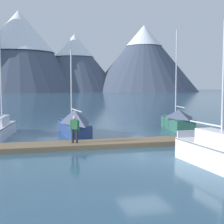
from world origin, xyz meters
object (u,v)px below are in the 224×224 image
Objects in this scene: sailboat_second_berth at (0,128)px; sailboat_far_berth at (177,119)px; sailboat_mid_dock_starboard at (223,155)px; sailboat_mid_dock_port at (73,123)px; person_on_dock at (75,128)px.

sailboat_far_berth reaches higher than sailboat_second_berth.
sailboat_mid_dock_starboard is 0.77× the size of sailboat_far_berth.
sailboat_second_berth is 5.57m from sailboat_mid_dock_port.
sailboat_mid_dock_starboard is (10.21, -13.49, 0.07)m from sailboat_second_berth.
sailboat_mid_dock_starboard is (4.76, -12.42, -0.29)m from sailboat_mid_dock_port.
sailboat_far_berth is at bearing -0.54° from sailboat_second_berth.
sailboat_far_berth is at bearing 31.30° from person_on_dock.
sailboat_far_berth is 5.16× the size of person_on_dock.
sailboat_second_berth is 14.82m from sailboat_far_berth.
sailboat_mid_dock_port is (5.45, -1.06, 0.36)m from sailboat_second_berth.
sailboat_mid_dock_port is at bearing 81.64° from person_on_dock.
sailboat_mid_dock_starboard is 14.12m from sailboat_far_berth.
sailboat_second_berth is 1.00× the size of sailboat_far_berth.
person_on_dock is (-0.77, -5.23, 0.29)m from sailboat_mid_dock_port.
sailboat_mid_dock_port is 1.07× the size of sailboat_mid_dock_starboard.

